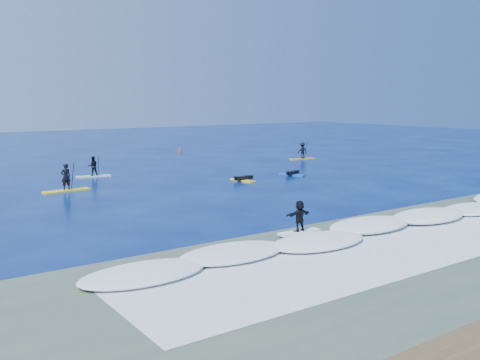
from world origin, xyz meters
TOP-DOWN VIEW (x-y plane):
  - ground at (0.00, 0.00)m, footprint 160.00×160.00m
  - breaking_wave at (0.00, -10.00)m, footprint 40.00×6.00m
  - whitewater at (0.00, -13.00)m, footprint 34.00×5.00m
  - sup_paddler_left at (-11.68, 9.29)m, footprint 3.20×1.02m
  - sup_paddler_center at (-7.78, 14.82)m, footprint 2.80×1.20m
  - sup_paddler_right at (14.47, 14.56)m, footprint 2.93×1.11m
  - prone_paddler_near at (0.86, 6.14)m, footprint 1.83×2.35m
  - prone_paddler_far at (5.91, 6.22)m, footprint 1.72×2.28m
  - wave_surfer at (-6.71, -8.92)m, footprint 2.14×0.65m
  - marker_buoy at (7.42, 28.00)m, footprint 0.26×0.26m

SIDE VIEW (x-z plane):
  - ground at x=0.00m, z-range 0.00..0.00m
  - breaking_wave at x=0.00m, z-range -0.15..0.15m
  - whitewater at x=0.00m, z-range -0.01..0.01m
  - prone_paddler_far at x=5.91m, z-range -0.07..0.39m
  - prone_paddler_near at x=0.86m, z-range -0.08..0.40m
  - marker_buoy at x=7.42m, z-range -0.04..0.59m
  - sup_paddler_left at x=-11.68m, z-range -0.41..1.79m
  - sup_paddler_center at x=-7.78m, z-range -0.24..1.66m
  - sup_paddler_right at x=14.47m, z-range -0.22..1.78m
  - wave_surfer at x=-6.71m, z-range 0.09..1.63m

